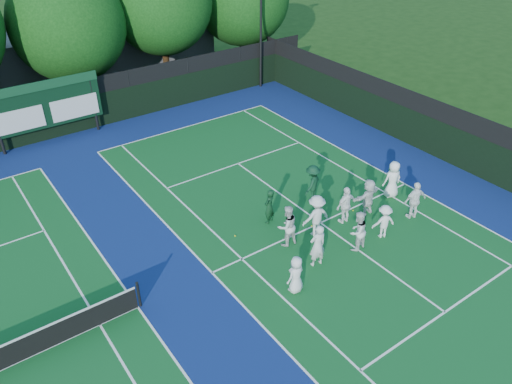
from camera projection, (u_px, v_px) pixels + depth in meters
ground at (336, 234)px, 20.87m from camera, size 120.00×120.00×0.00m
court_apron at (200, 278)px, 18.61m from camera, size 34.00×32.00×0.01m
near_court at (320, 223)px, 21.55m from camera, size 11.05×23.85×0.01m
back_fence at (65, 112)px, 28.14m from camera, size 34.00×0.08×3.00m
divider_fence_right at (455, 140)px, 25.23m from camera, size 0.08×32.00×3.00m
scoreboard at (45, 105)px, 26.91m from camera, size 6.00×0.21×3.55m
clubhouse at (83, 53)px, 35.22m from camera, size 18.00×6.00×4.00m
tree_c at (70, 27)px, 29.70m from camera, size 6.80×6.80×8.61m
tree_d at (162, 5)px, 32.43m from camera, size 6.69×6.69×9.04m
tennis_ball_1 at (344, 212)px, 22.18m from camera, size 0.07×0.07×0.07m
tennis_ball_2 at (353, 210)px, 22.30m from camera, size 0.07×0.07×0.07m
tennis_ball_3 at (235, 236)px, 20.74m from camera, size 0.07×0.07×0.07m
tennis_ball_4 at (312, 226)px, 21.32m from camera, size 0.07×0.07×0.07m
tennis_ball_5 at (362, 229)px, 21.13m from camera, size 0.07×0.07×0.07m
player_front_0 at (296, 274)px, 17.68m from camera, size 0.82×0.61×1.52m
player_front_1 at (317, 246)px, 18.80m from camera, size 0.73×0.54×1.84m
player_front_2 at (357, 231)px, 19.64m from camera, size 0.92×0.75×1.74m
player_front_3 at (384, 221)px, 20.37m from camera, size 1.11×0.86×1.52m
player_front_4 at (415, 200)px, 21.44m from camera, size 1.12×0.68×1.77m
player_back_0 at (287, 226)px, 19.87m from camera, size 0.92×0.74×1.81m
player_back_1 at (316, 216)px, 20.40m from camera, size 1.29×0.85×1.87m
player_back_2 at (346, 205)px, 21.17m from camera, size 1.03×0.44×1.74m
player_back_3 at (368, 197)px, 21.70m from camera, size 1.64×0.64×1.73m
player_back_4 at (393, 179)px, 22.87m from camera, size 1.00×0.78×1.81m
coach_left at (269, 207)px, 21.18m from camera, size 0.70×0.60×1.63m
coach_right at (312, 184)px, 22.56m from camera, size 1.34×1.10×1.81m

